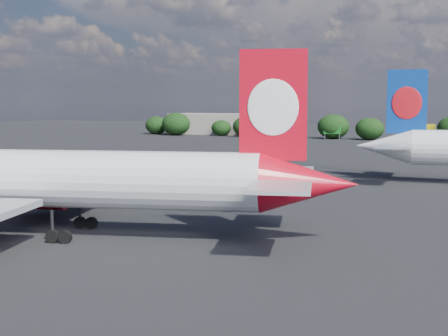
% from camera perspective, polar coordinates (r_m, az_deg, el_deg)
% --- Properties ---
extents(ground, '(500.00, 500.00, 0.00)m').
position_cam_1_polar(ground, '(97.94, 3.03, -1.49)').
color(ground, black).
rests_on(ground, ground).
extents(qantas_airliner, '(53.35, 51.12, 17.64)m').
position_cam_1_polar(qantas_airliner, '(62.14, -14.56, -1.11)').
color(qantas_airliner, white).
rests_on(qantas_airliner, ground).
extents(terminal_building, '(42.00, 16.00, 8.00)m').
position_cam_1_polar(terminal_building, '(244.15, 0.06, 4.05)').
color(terminal_building, gray).
rests_on(terminal_building, ground).
extents(highway_sign, '(6.00, 0.30, 4.50)m').
position_cam_1_polar(highway_sign, '(213.44, 9.87, 3.42)').
color(highway_sign, '#14671B').
rests_on(highway_sign, ground).
extents(billboard_yellow, '(5.00, 0.30, 5.50)m').
position_cam_1_polar(billboard_yellow, '(213.93, 18.09, 3.41)').
color(billboard_yellow, yellow).
rests_on(billboard_yellow, ground).
extents(horizon_treeline, '(200.70, 16.22, 8.82)m').
position_cam_1_polar(horizon_treeline, '(212.08, 17.13, 3.42)').
color(horizon_treeline, black).
rests_on(horizon_treeline, ground).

